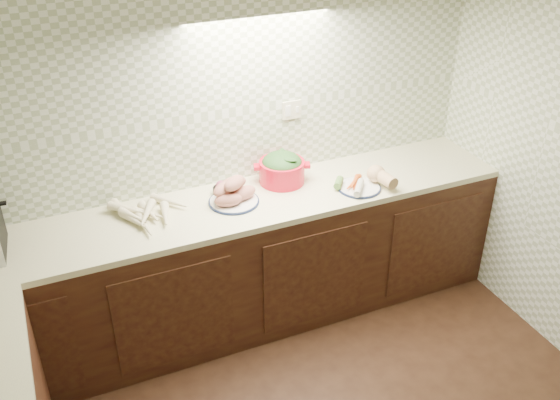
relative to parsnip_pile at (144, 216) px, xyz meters
name	(u,v)px	position (x,y,z in m)	size (l,w,h in m)	color
room	(362,229)	(0.50, -1.53, 0.69)	(3.60, 3.60, 2.60)	black
counter	(157,389)	(-0.18, -0.85, -0.48)	(3.60, 3.60, 0.90)	black
parsnip_pile	(144,216)	(0.00, 0.00, 0.00)	(0.42, 0.43, 0.08)	beige
sweet_potato_plate	(232,193)	(0.54, 0.00, 0.03)	(0.31, 0.31, 0.18)	#111C3F
onion_bowl	(223,189)	(0.52, 0.11, 0.00)	(0.13, 0.13, 0.10)	black
dutch_oven	(282,168)	(0.92, 0.12, 0.07)	(0.37, 0.37, 0.20)	red
veg_plate	(367,180)	(1.39, -0.15, 0.01)	(0.36, 0.28, 0.13)	#111C3F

